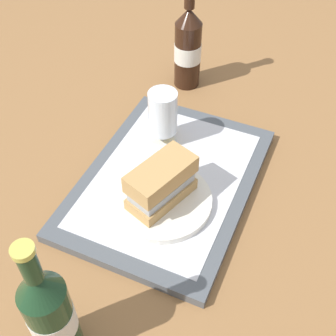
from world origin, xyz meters
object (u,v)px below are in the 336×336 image
plate (162,200)px  beer_glass (163,116)px  sandwich (163,182)px  beer_bottle (188,47)px  second_bottle (50,314)px

plate → beer_glass: beer_glass is taller
beer_glass → sandwich: bearing=-155.9°
plate → beer_glass: size_ratio=1.52×
beer_glass → beer_bottle: (0.24, 0.04, 0.01)m
second_bottle → beer_glass: bearing=4.9°
sandwich → second_bottle: 0.30m
beer_bottle → beer_glass: bearing=-170.0°
sandwich → beer_glass: beer_glass is taller
sandwich → beer_bottle: bearing=35.3°
beer_glass → second_bottle: second_bottle is taller
beer_bottle → second_bottle: size_ratio=1.00×
beer_glass → beer_bottle: 0.24m
sandwich → beer_bottle: (0.40, 0.11, 0.03)m
sandwich → beer_glass: bearing=43.6°
second_bottle → beer_bottle: bearing=6.7°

